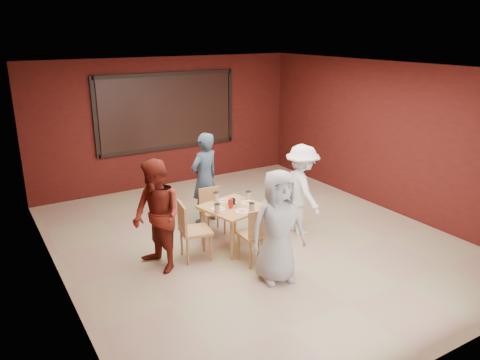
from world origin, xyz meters
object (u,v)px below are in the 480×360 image
chair_right (271,204)px  chair_left (190,228)px  diner_back (205,178)px  diner_left (157,216)px  chair_back (211,207)px  dining_table (233,211)px  diner_front (278,227)px  chair_front (258,232)px  diner_right (302,190)px

chair_right → chair_left: bearing=-175.0°
chair_left → chair_right: bearing=5.0°
diner_back → diner_left: diner_back is taller
chair_left → chair_back: bearing=45.3°
dining_table → chair_right: (0.78, 0.06, -0.05)m
diner_back → chair_back: bearing=59.5°
chair_left → diner_left: 0.61m
diner_front → chair_back: bearing=102.5°
chair_front → diner_left: bearing=154.8°
chair_right → diner_front: diner_front is taller
chair_front → chair_left: chair_left is taller
chair_left → diner_back: diner_back is taller
diner_front → diner_right: size_ratio=1.03×
dining_table → diner_front: bearing=-90.9°
chair_left → diner_back: size_ratio=0.55×
diner_left → chair_left: bearing=82.0°
chair_back → diner_left: bearing=-148.3°
diner_back → diner_left: size_ratio=1.00×
chair_front → diner_front: bearing=-91.2°
dining_table → diner_right: size_ratio=0.66×
chair_front → chair_back: chair_front is taller
chair_front → diner_front: size_ratio=0.57×
chair_front → diner_left: diner_left is taller
diner_front → diner_left: (-1.30, 1.13, 0.02)m
chair_right → diner_right: diner_right is taller
dining_table → diner_right: diner_right is taller
chair_back → chair_left: bearing=-134.7°
dining_table → diner_right: bearing=-6.5°
chair_front → diner_back: 1.87m
dining_table → diner_back: size_ratio=0.62×
chair_back → chair_right: chair_right is taller
chair_back → diner_right: size_ratio=0.50×
chair_back → diner_front: (0.01, -1.93, 0.36)m
chair_front → chair_left: size_ratio=0.99×
chair_left → chair_right: (1.56, 0.14, 0.03)m
chair_front → diner_right: (1.26, 0.58, 0.26)m
diner_back → diner_front: bearing=70.2°
chair_front → chair_right: size_ratio=0.93×
chair_back → chair_front: bearing=-89.0°
chair_left → diner_left: diner_left is taller
dining_table → chair_back: bearing=92.8°
chair_front → diner_left: size_ratio=0.55×
chair_back → diner_right: bearing=-32.9°
chair_right → diner_right: size_ratio=0.63×
diner_front → diner_back: size_ratio=0.97×
chair_back → chair_right: 1.03m
dining_table → chair_front: chair_front is taller
diner_back → diner_right: size_ratio=1.07×
diner_left → diner_right: (2.56, -0.04, -0.05)m
dining_table → diner_left: bearing=-175.5°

